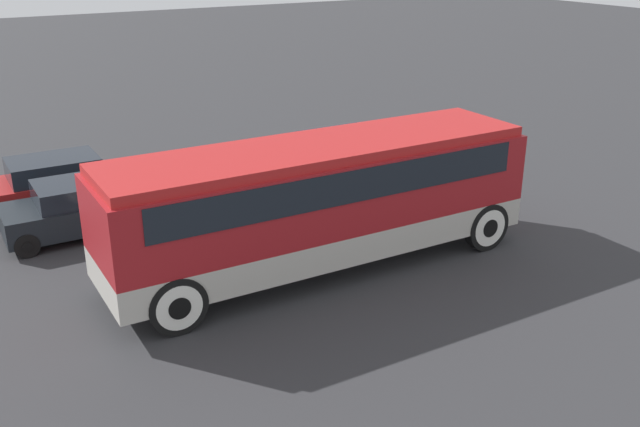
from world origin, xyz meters
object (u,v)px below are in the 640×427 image
Objects in this scene: parked_car_near at (343,150)px; parked_car_mid at (89,207)px; tour_bus at (324,193)px; parked_car_far at (60,181)px.

parked_car_near is 8.50m from parked_car_mid.
parked_car_far is (-4.39, 7.41, -1.14)m from tour_bus.
tour_bus is at bearing -59.34° from parked_car_far.
parked_car_far is at bearing 120.66° from tour_bus.
parked_car_near is at bearing 7.59° from parked_car_mid.
parked_car_far reaches higher than parked_car_near.
tour_bus is at bearing -48.94° from parked_car_mid.
tour_bus is 8.69m from parked_car_far.
parked_car_near is 0.97× the size of parked_car_far.
tour_bus is at bearing -125.46° from parked_car_near.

